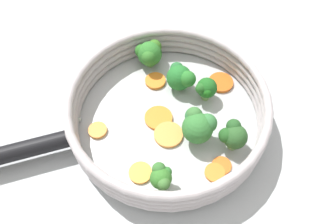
% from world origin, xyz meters
% --- Properties ---
extents(ground_plane, '(4.00, 4.00, 0.00)m').
position_xyz_m(ground_plane, '(0.00, 0.00, 0.00)').
color(ground_plane, '#B3B8BC').
extents(skillet, '(0.29, 0.29, 0.02)m').
position_xyz_m(skillet, '(0.00, 0.00, 0.01)').
color(skillet, '#B2B5B7').
rests_on(skillet, ground_plane).
extents(skillet_rim_wall, '(0.31, 0.31, 0.05)m').
position_xyz_m(skillet_rim_wall, '(0.00, 0.00, 0.04)').
color(skillet_rim_wall, '#B8AFB3').
rests_on(skillet_rim_wall, skillet).
extents(skillet_handle, '(0.15, 0.17, 0.03)m').
position_xyz_m(skillet_handle, '(0.16, 0.19, 0.03)').
color(skillet_handle, black).
rests_on(skillet_handle, skillet).
extents(skillet_rivet_left, '(0.01, 0.01, 0.01)m').
position_xyz_m(skillet_rivet_left, '(0.12, 0.08, 0.02)').
color(skillet_rivet_left, '#B1B9B5').
rests_on(skillet_rivet_left, skillet).
extents(skillet_rivet_right, '(0.01, 0.01, 0.01)m').
position_xyz_m(skillet_rivet_right, '(0.06, 0.13, 0.02)').
color(skillet_rivet_right, '#AEB3B9').
rests_on(skillet_rivet_right, skillet).
extents(carrot_slice_0, '(0.03, 0.03, 0.00)m').
position_xyz_m(carrot_slice_0, '(-0.11, 0.03, 0.02)').
color(carrot_slice_0, orange).
rests_on(carrot_slice_0, skillet).
extents(carrot_slice_1, '(0.06, 0.06, 0.01)m').
position_xyz_m(carrot_slice_1, '(0.01, 0.01, 0.02)').
color(carrot_slice_1, orange).
rests_on(carrot_slice_1, skillet).
extents(carrot_slice_2, '(0.04, 0.04, 0.00)m').
position_xyz_m(carrot_slice_2, '(-0.02, 0.10, 0.02)').
color(carrot_slice_2, '#F99A39').
rests_on(carrot_slice_2, skillet).
extents(carrot_slice_3, '(0.04, 0.04, 0.00)m').
position_xyz_m(carrot_slice_3, '(-0.11, 0.05, 0.02)').
color(carrot_slice_3, orange).
rests_on(carrot_slice_3, skillet).
extents(carrot_slice_4, '(0.06, 0.06, 0.01)m').
position_xyz_m(carrot_slice_4, '(-0.04, -0.11, 0.02)').
color(carrot_slice_4, '#D85D1B').
rests_on(carrot_slice_4, skillet).
extents(carrot_slice_5, '(0.04, 0.04, 0.01)m').
position_xyz_m(carrot_slice_5, '(0.08, 0.08, 0.02)').
color(carrot_slice_5, orange).
rests_on(carrot_slice_5, skillet).
extents(carrot_slice_6, '(0.06, 0.06, 0.01)m').
position_xyz_m(carrot_slice_6, '(-0.02, 0.03, 0.02)').
color(carrot_slice_6, '#EC9642').
rests_on(carrot_slice_6, skillet).
extents(carrot_slice_7, '(0.04, 0.04, 0.01)m').
position_xyz_m(carrot_slice_7, '(0.06, -0.05, 0.02)').
color(carrot_slice_7, orange).
rests_on(carrot_slice_7, skillet).
extents(broccoli_floret_0, '(0.03, 0.04, 0.04)m').
position_xyz_m(broccoli_floret_0, '(-0.03, -0.06, 0.04)').
color(broccoli_floret_0, '#799D56').
rests_on(broccoli_floret_0, skillet).
extents(broccoli_floret_1, '(0.05, 0.05, 0.05)m').
position_xyz_m(broccoli_floret_1, '(0.09, -0.08, 0.05)').
color(broccoli_floret_1, '#72A754').
rests_on(broccoli_floret_1, skillet).
extents(broccoli_floret_2, '(0.03, 0.03, 0.04)m').
position_xyz_m(broccoli_floret_2, '(-0.05, 0.10, 0.05)').
color(broccoli_floret_2, '#5F9749').
rests_on(broccoli_floret_2, skillet).
extents(broccoli_floret_3, '(0.05, 0.04, 0.05)m').
position_xyz_m(broccoli_floret_3, '(0.02, -0.06, 0.04)').
color(broccoli_floret_3, '#6A974D').
rests_on(broccoli_floret_3, skillet).
extents(broccoli_floret_4, '(0.05, 0.05, 0.06)m').
position_xyz_m(broccoli_floret_4, '(-0.06, 0.01, 0.05)').
color(broccoli_floret_4, '#8CA76E').
rests_on(broccoli_floret_4, skillet).
extents(broccoli_floret_5, '(0.04, 0.04, 0.05)m').
position_xyz_m(broccoli_floret_5, '(-0.11, -0.01, 0.05)').
color(broccoli_floret_5, '#76A05E').
rests_on(broccoli_floret_5, skillet).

